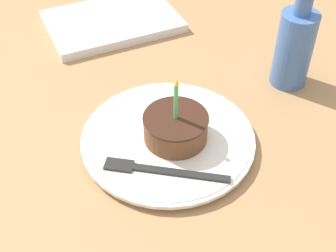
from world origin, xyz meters
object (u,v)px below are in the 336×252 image
Objects in this scene: plate at (168,139)px; bottle at (294,46)px; cake_slice at (175,127)px; marble_board at (112,21)px; fork at (158,170)px.

plate is 0.30m from bottle.
bottle is (0.27, 0.07, 0.04)m from cake_slice.
marble_board is at bearing 85.58° from cake_slice.
cake_slice is at bearing -94.42° from marble_board.
plate is at bearing 54.23° from fork.
cake_slice is 0.70× the size of fork.
marble_board is (0.09, 0.46, -0.01)m from fork.
cake_slice is 0.42× the size of marble_board.
fork reaches higher than marble_board.
cake_slice is at bearing -35.19° from plate.
marble_board is at bearing 125.65° from bottle.
plate is 1.69× the size of fork.
plate is 0.03m from cake_slice.
cake_slice is 0.60× the size of bottle.
fork is at bearing -134.24° from cake_slice.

